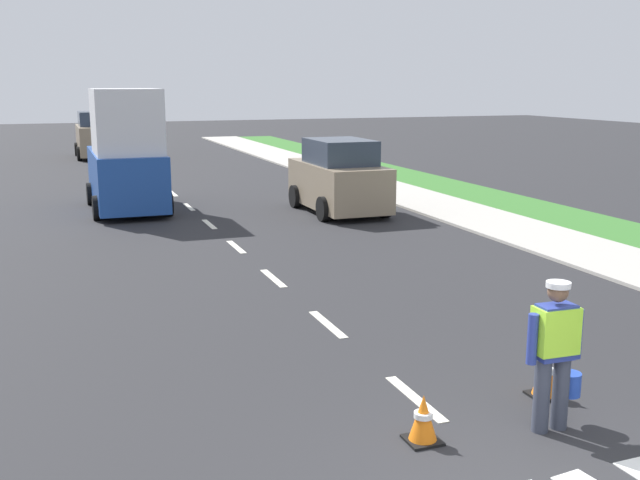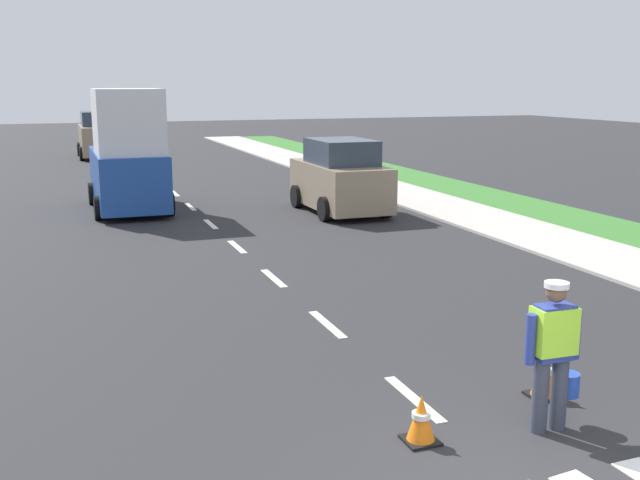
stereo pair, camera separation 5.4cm
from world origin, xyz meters
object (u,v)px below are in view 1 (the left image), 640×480
(car_oncoming_third, at_px, (96,136))
(road_worker, at_px, (556,348))
(car_parked_far, at_px, (339,179))
(traffic_cone_near, at_px, (423,419))
(traffic_cone_far, at_px, (545,374))
(delivery_truck, at_px, (126,156))

(car_oncoming_third, bearing_deg, road_worker, -85.54)
(car_oncoming_third, bearing_deg, car_parked_far, -74.05)
(road_worker, bearing_deg, car_parked_far, 78.09)
(traffic_cone_near, xyz_separation_m, traffic_cone_far, (1.93, 0.54, 0.03))
(traffic_cone_near, relative_size, traffic_cone_far, 0.91)
(car_oncoming_third, height_order, car_parked_far, car_oncoming_third)
(traffic_cone_far, relative_size, car_parked_far, 0.15)
(traffic_cone_far, bearing_deg, road_worker, -121.97)
(road_worker, distance_m, car_oncoming_third, 33.19)
(road_worker, bearing_deg, traffic_cone_near, 171.73)
(traffic_cone_near, bearing_deg, car_oncoming_third, 91.96)
(traffic_cone_far, height_order, car_oncoming_third, car_oncoming_third)
(road_worker, height_order, traffic_cone_far, road_worker)
(traffic_cone_near, height_order, delivery_truck, delivery_truck)
(road_worker, xyz_separation_m, car_parked_far, (2.92, 13.84, 0.05))
(delivery_truck, bearing_deg, traffic_cone_near, -85.13)
(car_parked_far, bearing_deg, car_oncoming_third, 105.95)
(car_oncoming_third, bearing_deg, delivery_truck, -90.78)
(road_worker, xyz_separation_m, traffic_cone_near, (-1.46, 0.21, -0.67))
(traffic_cone_far, distance_m, car_oncoming_third, 32.48)
(road_worker, distance_m, car_parked_far, 14.14)
(road_worker, bearing_deg, car_oncoming_third, 94.46)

